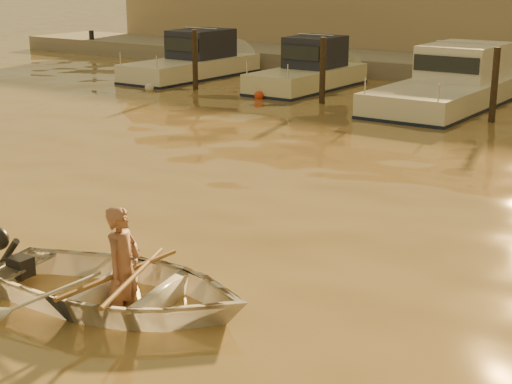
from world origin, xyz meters
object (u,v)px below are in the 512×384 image
Objects in this scene: person at (123,269)px; moored_boat_1 at (307,71)px; dinghy at (117,286)px; moored_boat_2 at (454,83)px; moored_boat_0 at (191,61)px.

moored_boat_1 reaches higher than person.
moored_boat_1 is at bearing 12.67° from person.
moored_boat_2 reaches higher than dinghy.
person is 0.23× the size of moored_boat_0.
person is 0.27× the size of moored_boat_1.
person is at bearing -52.86° from moored_boat_0.
moored_boat_2 is at bearing 0.00° from moored_boat_0.
moored_boat_0 reaches higher than person.
moored_boat_2 is (-2.24, 16.58, 0.13)m from person.
moored_boat_0 is (-12.46, 16.60, 0.38)m from dinghy.
person is (0.10, 0.02, 0.25)m from dinghy.
moored_boat_1 is at bearing 0.00° from moored_boat_0.
dinghy is 0.60× the size of moored_boat_1.
moored_boat_0 is 5.10m from moored_boat_1.
moored_boat_1 and moored_boat_2 have the same top height.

